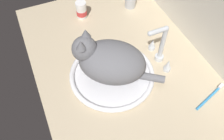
% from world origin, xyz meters
% --- Properties ---
extents(countertop, '(1.12, 0.75, 0.03)m').
position_xyz_m(countertop, '(0.00, 0.00, 0.01)').
color(countertop, '#CCB793').
rests_on(countertop, ground).
extents(backsplash_wall, '(1.12, 0.02, 0.36)m').
position_xyz_m(backsplash_wall, '(0.00, 0.38, 0.18)').
color(backsplash_wall, silver).
rests_on(backsplash_wall, ground).
extents(sink_basin, '(0.37, 0.37, 0.02)m').
position_xyz_m(sink_basin, '(0.05, -0.06, 0.04)').
color(sink_basin, white).
rests_on(sink_basin, countertop).
extents(faucet, '(0.17, 0.10, 0.20)m').
position_xyz_m(faucet, '(0.05, 0.17, 0.11)').
color(faucet, silver).
rests_on(faucet, countertop).
extents(cat, '(0.33, 0.36, 0.20)m').
position_xyz_m(cat, '(0.04, -0.07, 0.13)').
color(cat, slate).
rests_on(cat, sink_basin).
extents(pill_bottle, '(0.06, 0.06, 0.09)m').
position_xyz_m(pill_bottle, '(-0.37, -0.05, 0.07)').
color(pill_bottle, white).
rests_on(pill_bottle, countertop).
extents(metal_jar, '(0.06, 0.06, 0.06)m').
position_xyz_m(metal_jar, '(-0.34, 0.22, 0.06)').
color(metal_jar, '#B2B5BA').
rests_on(metal_jar, countertop).
extents(toothbrush, '(0.06, 0.17, 0.02)m').
position_xyz_m(toothbrush, '(0.31, 0.27, 0.04)').
color(toothbrush, '#338CD1').
rests_on(toothbrush, countertop).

